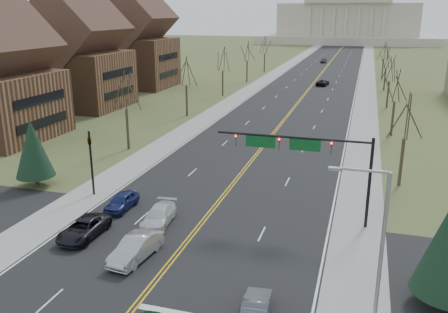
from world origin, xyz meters
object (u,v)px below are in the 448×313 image
Objects in this scene: car_sb_inner_second at (159,216)px; car_sb_outer_second at (122,201)px; car_sb_inner_lead at (136,248)px; car_far_nb at (323,82)px; car_nb_outer_lead at (256,308)px; car_sb_outer_lead at (84,228)px; car_far_sb at (324,60)px; street_light at (376,246)px; signal_left at (91,156)px; signal_mast at (304,151)px.

car_sb_outer_second is at bearing 150.58° from car_sb_inner_second.
car_sb_inner_lead is 0.98× the size of car_far_nb.
car_nb_outer_lead is 13.91m from car_sb_inner_second.
car_sb_inner_second is (4.42, 3.64, 0.01)m from car_sb_outer_lead.
car_far_nb is 1.10× the size of car_far_sb.
car_sb_inner_second is 128.36m from car_far_sb.
street_light is at bearing -7.89° from car_sb_inner_lead.
street_light is at bearing -83.43° from car_far_sb.
car_sb_inner_second is (-0.77, 5.50, -0.10)m from car_sb_inner_lead.
signal_left is 13.56m from car_sb_inner_lead.
car_sb_inner_second is (-15.91, 9.38, -4.52)m from street_light.
signal_left is 1.26× the size of car_sb_inner_second.
street_light is (24.24, -13.50, 1.51)m from signal_left.
car_far_nb is (-4.52, 87.60, 0.02)m from car_nb_outer_lead.
car_sb_outer_second is (-14.85, -2.26, -5.05)m from signal_mast.
signal_left is at bearing -93.91° from car_far_sb.
car_nb_outer_lead is 0.91× the size of car_far_sb.
signal_left reaches higher than car_nb_outer_lead.
car_sb_outer_lead is at bearing 164.25° from street_light.
car_sb_inner_lead reaches higher than car_sb_inner_second.
street_light reaches higher than car_sb_inner_lead.
car_far_sb is (0.38, 133.86, -0.03)m from car_sb_inner_lead.
car_sb_inner_second reaches higher than car_far_nb.
street_light is 19.02m from car_sb_inner_second.
signal_mast is 15.85m from car_sb_outer_second.
car_sb_inner_lead is at bearing -46.59° from signal_left.
car_nb_outer_lead is 0.99× the size of car_sb_outer_second.
car_nb_outer_lead is at bearing 99.81° from car_far_nb.
signal_left is 23.15m from car_nb_outer_lead.
car_sb_inner_second is (8.33, -4.12, -3.01)m from signal_left.
car_far_sb is (-14.76, 137.74, -4.45)m from street_light.
signal_mast reaches higher than signal_left.
car_sb_inner_second is at bearing -158.80° from signal_mast.
car_far_nb is (-10.38, 87.37, -4.53)m from street_light.
car_sb_inner_second is 0.97× the size of car_far_nb.
signal_mast is at bearing 111.41° from street_light.
signal_mast reaches higher than car_far_nb.
street_light reaches higher than car_sb_outer_lead.
signal_mast is at bearing 9.27° from car_sb_outer_second.
street_light is 23.51m from car_sb_outer_second.
car_sb_outer_lead is at bearing -146.26° from car_sb_inner_second.
street_light is at bearing -68.59° from signal_mast.
signal_mast reaches higher than car_sb_outer_lead.
street_light is at bearing 103.62° from car_far_nb.
car_sb_outer_second is 0.83× the size of car_far_nb.
car_far_sb is at bearing -78.17° from car_far_nb.
street_light is 1.84× the size of car_sb_outer_lead.
car_far_sb is at bearing 96.12° from street_light.
car_sb_inner_second is (-10.06, 9.61, 0.03)m from car_nb_outer_lead.
street_light reaches higher than signal_left.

